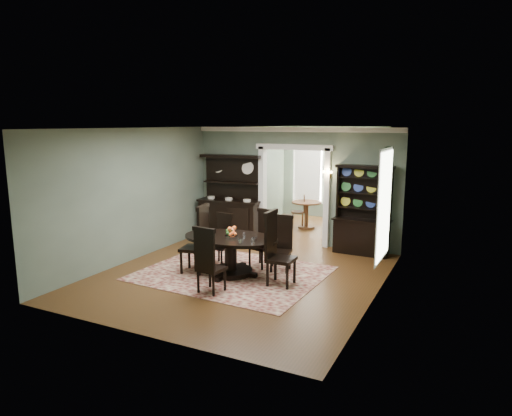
{
  "coord_description": "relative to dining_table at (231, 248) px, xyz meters",
  "views": [
    {
      "loc": [
        4.26,
        -7.92,
        3.1
      ],
      "look_at": [
        0.08,
        0.6,
        1.33
      ],
      "focal_mm": 32.0,
      "sensor_mm": 36.0,
      "label": 1
    }
  ],
  "objects": [
    {
      "name": "chair_near",
      "position": [
        0.17,
        -1.16,
        0.11
      ],
      "size": [
        0.51,
        0.49,
        1.27
      ],
      "rotation": [
        0.0,
        0.0,
        -0.11
      ],
      "color": "black",
      "rests_on": "rug"
    },
    {
      "name": "chair_far_right",
      "position": [
        0.84,
        0.74,
        0.07
      ],
      "size": [
        0.5,
        0.48,
        1.19
      ],
      "rotation": [
        0.0,
        0.0,
        3.3
      ],
      "color": "black",
      "rests_on": "rug"
    },
    {
      "name": "centerpiece",
      "position": [
        0.06,
        -0.08,
        0.31
      ],
      "size": [
        1.35,
        0.87,
        0.22
      ],
      "color": "silver",
      "rests_on": "dining_table"
    },
    {
      "name": "right_window",
      "position": [
        2.91,
        0.91,
        1.04
      ],
      "size": [
        0.15,
        1.47,
        2.12
      ],
      "color": "white",
      "rests_on": "wall_right"
    },
    {
      "name": "chair_far_left",
      "position": [
        -0.52,
        0.56,
        0.04
      ],
      "size": [
        0.47,
        0.45,
        1.15
      ],
      "rotation": [
        0.0,
        0.0,
        3.02
      ],
      "color": "black",
      "rests_on": "rug"
    },
    {
      "name": "wall_sconce",
      "position": [
        1.17,
        2.83,
        1.33
      ],
      "size": [
        0.27,
        0.21,
        0.21
      ],
      "color": "#AF772E",
      "rests_on": "back_wall_right"
    },
    {
      "name": "sideboard",
      "position": [
        -1.53,
        2.72,
        0.23
      ],
      "size": [
        1.76,
        0.73,
        2.27
      ],
      "rotation": [
        0.0,
        0.0,
        0.07
      ],
      "color": "black",
      "rests_on": "floor"
    },
    {
      "name": "rug",
      "position": [
        0.0,
        0.04,
        -0.55
      ],
      "size": [
        3.78,
        3.1,
        0.01
      ],
      "primitive_type": "cube",
      "rotation": [
        0.0,
        0.0,
        -0.05
      ],
      "color": "maroon",
      "rests_on": "floor"
    },
    {
      "name": "parlor_table",
      "position": [
        -0.02,
        4.65,
        -0.03
      ],
      "size": [
        0.88,
        0.88,
        0.81
      ],
      "color": "#512A17",
      "rests_on": "parlor_floor"
    },
    {
      "name": "chair_far_mid",
      "position": [
        0.38,
        0.82,
        0.11
      ],
      "size": [
        0.56,
        0.54,
        1.26
      ],
      "rotation": [
        0.0,
        0.0,
        2.9
      ],
      "color": "black",
      "rests_on": "rug"
    },
    {
      "name": "welsh_dresser",
      "position": [
        2.07,
        2.75,
        0.21
      ],
      "size": [
        1.38,
        0.54,
        2.13
      ],
      "rotation": [
        0.0,
        0.0,
        -0.03
      ],
      "color": "black",
      "rests_on": "floor"
    },
    {
      "name": "parlor_chair_left",
      "position": [
        -0.26,
        4.74,
        -0.04
      ],
      "size": [
        0.46,
        0.45,
        0.98
      ],
      "rotation": [
        0.0,
        0.0,
        1.95
      ],
      "color": "#512A17",
      "rests_on": "parlor_floor"
    },
    {
      "name": "chair_end_right",
      "position": [
        1.07,
        -0.14,
        0.21
      ],
      "size": [
        0.52,
        0.56,
        1.45
      ],
      "rotation": [
        0.0,
        0.0,
        -1.54
      ],
      "color": "black",
      "rests_on": "rug"
    },
    {
      "name": "doorway_trim",
      "position": [
        0.22,
        2.99,
        1.06
      ],
      "size": [
        2.08,
        0.25,
        2.57
      ],
      "color": "white",
      "rests_on": "floor"
    },
    {
      "name": "chair_end_left",
      "position": [
        -0.64,
        -0.2,
        0.2
      ],
      "size": [
        0.6,
        0.62,
        1.45
      ],
      "rotation": [
        0.0,
        0.0,
        1.75
      ],
      "color": "black",
      "rests_on": "rug"
    },
    {
      "name": "dining_table",
      "position": [
        0.0,
        0.0,
        0.0
      ],
      "size": [
        2.09,
        1.96,
        0.8
      ],
      "rotation": [
        0.0,
        0.0,
        0.04
      ],
      "color": "black",
      "rests_on": "rug"
    },
    {
      "name": "parlor_chair_right",
      "position": [
        0.74,
        4.7,
        -0.05
      ],
      "size": [
        0.45,
        0.44,
        0.95
      ],
      "rotation": [
        0.0,
        0.0,
        -1.97
      ],
      "color": "#512A17",
      "rests_on": "parlor_floor"
    },
    {
      "name": "parlor",
      "position": [
        0.22,
        5.52,
        0.96
      ],
      "size": [
        3.51,
        3.5,
        3.01
      ],
      "color": "#5B3418",
      "rests_on": "ground"
    },
    {
      "name": "room",
      "position": [
        0.22,
        0.03,
        1.02
      ],
      "size": [
        5.51,
        6.01,
        3.01
      ],
      "color": "#5B3418",
      "rests_on": "ground"
    }
  ]
}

